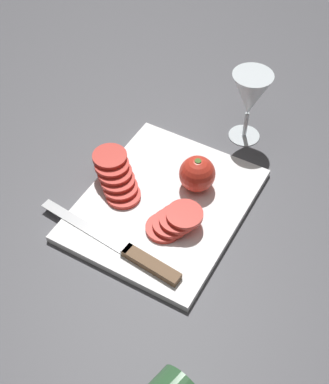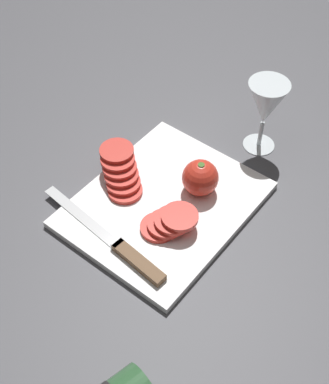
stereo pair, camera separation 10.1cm
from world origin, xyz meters
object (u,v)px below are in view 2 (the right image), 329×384
(wine_glass, at_px, (266,106))
(whole_tomato, at_px, (200,178))
(knife, at_px, (127,253))
(tomato_slice_stack_near, at_px, (120,171))
(tomato_slice_stack_far, at_px, (169,222))

(wine_glass, xyz_separation_m, whole_tomato, (0.20, -0.02, -0.06))
(knife, bearing_deg, wine_glass, -88.72)
(tomato_slice_stack_near, bearing_deg, whole_tomato, 118.82)
(whole_tomato, relative_size, tomato_slice_stack_near, 0.59)
(whole_tomato, xyz_separation_m, tomato_slice_stack_near, (0.08, -0.14, -0.01))
(knife, bearing_deg, tomato_slice_stack_far, -97.94)
(wine_glass, height_order, whole_tomato, wine_glass)
(knife, xyz_separation_m, tomato_slice_stack_far, (-0.09, 0.02, 0.01))
(knife, height_order, tomato_slice_stack_near, tomato_slice_stack_near)
(tomato_slice_stack_far, bearing_deg, whole_tomato, -174.51)
(whole_tomato, bearing_deg, tomato_slice_stack_far, 5.49)
(knife, xyz_separation_m, tomato_slice_stack_near, (-0.13, -0.13, 0.02))
(wine_glass, xyz_separation_m, tomato_slice_stack_far, (0.31, -0.01, -0.08))
(whole_tomato, xyz_separation_m, tomato_slice_stack_far, (0.11, 0.01, -0.02))
(wine_glass, bearing_deg, whole_tomato, -5.18)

